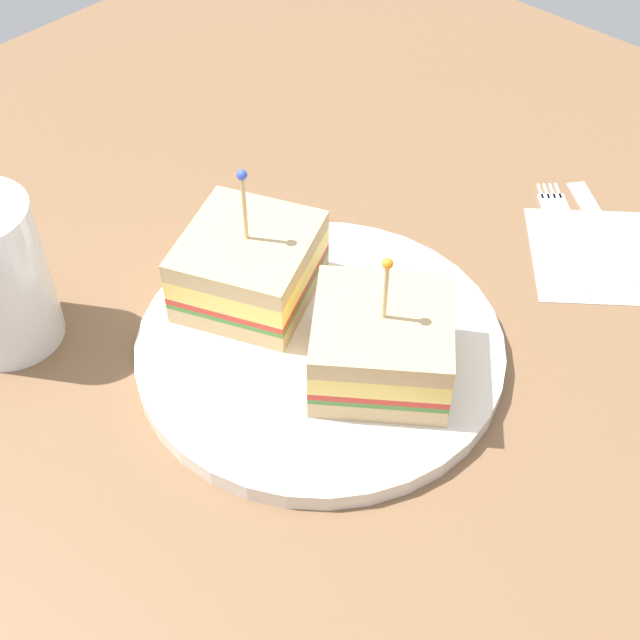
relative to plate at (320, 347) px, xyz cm
name	(u,v)px	position (x,y,z in cm)	size (l,w,h in cm)	color
ground_plane	(320,363)	(0.00, 0.00, -1.67)	(105.90, 105.90, 2.00)	brown
plate	(320,347)	(0.00, 0.00, 0.00)	(25.24, 25.24, 1.33)	silver
sandwich_half_front	(247,267)	(-6.75, -0.16, 3.31)	(11.50, 11.80, 10.85)	tan
sandwich_half_back	(382,344)	(4.75, 0.68, 3.25)	(12.24, 12.22, 9.93)	tan
napkin	(595,255)	(8.71, 21.87, -0.59)	(10.81, 9.73, 0.15)	beige
fork	(561,222)	(4.68, 23.41, -0.49)	(10.24, 10.04, 0.35)	silver
knife	(600,224)	(7.13, 25.30, -0.49)	(10.60, 8.68, 0.35)	silver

